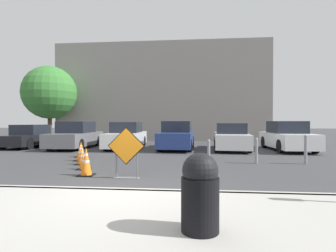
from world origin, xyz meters
TOP-DOWN VIEW (x-y plane):
  - ground_plane at (0.00, 10.00)m, footprint 96.00×96.00m
  - sidewalk_strip at (0.00, -1.43)m, footprint 29.11×2.86m
  - curb_lip at (0.00, 0.00)m, footprint 29.11×0.20m
  - road_closed_sign at (-0.33, 1.61)m, footprint 1.03×0.20m
  - traffic_cone_nearest at (-1.58, 1.90)m, footprint 0.43×0.43m
  - traffic_cone_second at (-2.07, 2.83)m, footprint 0.39×0.39m
  - traffic_cone_third at (-2.54, 3.78)m, footprint 0.41×0.41m
  - traffic_cone_fourth at (-2.99, 4.65)m, footprint 0.43×0.43m
  - traffic_cone_fifth at (-3.43, 5.73)m, footprint 0.46×0.46m
  - parked_car_nearest at (-8.42, 9.72)m, footprint 1.82×4.15m
  - parked_car_second at (-5.42, 9.54)m, footprint 2.02×4.71m
  - parked_car_third at (-2.42, 9.75)m, footprint 1.90×4.69m
  - parked_car_fourth at (0.58, 9.48)m, footprint 1.94×4.43m
  - parked_car_fifth at (3.58, 9.39)m, footprint 2.05×4.40m
  - parked_car_sixth at (6.58, 9.40)m, footprint 1.94×4.41m
  - trash_bin at (1.57, -1.99)m, footprint 0.49×0.49m
  - bollard_nearest at (2.08, 4.62)m, footprint 0.12×0.12m
  - bollard_second at (3.84, 4.62)m, footprint 0.12×0.12m
  - bollard_third at (5.59, 4.62)m, footprint 0.12×0.12m
  - building_facade_backdrop at (-1.22, 18.36)m, footprint 17.91×5.00m
  - street_tree_behind_lot at (-9.87, 14.47)m, footprint 4.18×4.18m

SIDE VIEW (x-z plane):
  - ground_plane at x=0.00m, z-range 0.00..0.00m
  - sidewalk_strip at x=0.00m, z-range 0.00..0.14m
  - curb_lip at x=0.00m, z-range 0.00..0.14m
  - traffic_cone_second at x=-2.07m, z-range -0.01..0.57m
  - traffic_cone_third at x=-2.54m, z-range -0.01..0.62m
  - traffic_cone_fourth at x=-2.99m, z-range -0.01..0.66m
  - traffic_cone_fifth at x=-3.43m, z-range -0.01..0.66m
  - traffic_cone_nearest at x=-1.58m, z-range -0.01..0.81m
  - bollard_nearest at x=2.08m, z-range 0.03..0.91m
  - bollard_second at x=3.84m, z-range 0.03..0.98m
  - bollard_third at x=5.59m, z-range 0.03..1.12m
  - parked_car_nearest at x=-8.42m, z-range -0.05..1.33m
  - trash_bin at x=1.57m, z-range 0.14..1.16m
  - parked_car_fifth at x=3.58m, z-range -0.06..1.42m
  - parked_car_third at x=-2.42m, z-range -0.07..1.47m
  - parked_car_second at x=-5.42m, z-range -0.07..1.50m
  - parked_car_sixth at x=6.58m, z-range -0.07..1.52m
  - parked_car_fourth at x=0.58m, z-range -0.06..1.52m
  - road_closed_sign at x=-0.33m, z-range 0.06..1.47m
  - street_tree_behind_lot at x=-9.87m, z-range 0.88..6.85m
  - building_facade_backdrop at x=-1.22m, z-range 0.00..8.19m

